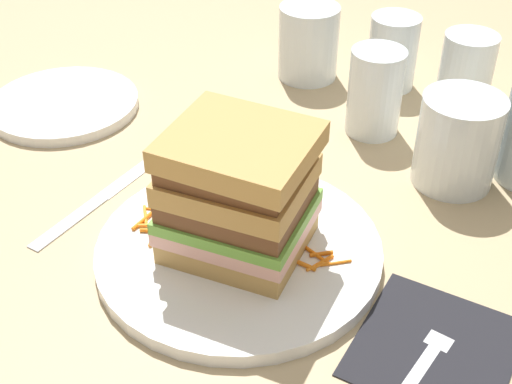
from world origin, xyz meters
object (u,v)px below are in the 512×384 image
at_px(empty_tumbler_0, 466,71).
at_px(empty_tumbler_3, 308,42).
at_px(knife, 102,197).
at_px(side_plate, 64,104).
at_px(empty_tumbler_1, 375,92).
at_px(fork, 423,363).
at_px(juice_glass, 457,144).
at_px(main_plate, 239,250).
at_px(napkin_dark, 435,347).
at_px(empty_tumbler_2, 389,51).
at_px(sandwich, 239,192).

relative_size(empty_tumbler_0, empty_tumbler_3, 0.96).
distance_m(knife, side_plate, 0.20).
bearing_deg(empty_tumbler_1, side_plate, -156.58).
relative_size(knife, empty_tumbler_3, 2.11).
bearing_deg(fork, juice_glass, 103.95).
xyz_separation_m(main_plate, knife, (-0.17, 0.00, -0.01)).
xyz_separation_m(main_plate, fork, (0.19, -0.04, -0.00)).
xyz_separation_m(napkin_dark, juice_glass, (-0.06, 0.23, 0.04)).
bearing_deg(knife, empty_tumbler_1, 55.68).
distance_m(knife, juice_glass, 0.36).
height_order(napkin_dark, empty_tumbler_2, empty_tumbler_2).
bearing_deg(knife, empty_tumbler_0, 56.44).
bearing_deg(sandwich, empty_tumbler_3, 108.19).
distance_m(empty_tumbler_0, side_plate, 0.49).
relative_size(main_plate, napkin_dark, 2.02).
height_order(napkin_dark, juice_glass, juice_glass).
xyz_separation_m(juice_glass, empty_tumbler_3, (-0.24, 0.13, 0.00)).
xyz_separation_m(empty_tumbler_0, side_plate, (-0.41, -0.26, -0.04)).
bearing_deg(empty_tumbler_2, empty_tumbler_1, -75.37).
distance_m(sandwich, empty_tumbler_3, 0.37).
bearing_deg(side_plate, sandwich, -19.87).
bearing_deg(empty_tumbler_2, juice_glass, -49.19).
bearing_deg(sandwich, main_plate, 164.65).
relative_size(knife, empty_tumbler_0, 2.20).
distance_m(knife, empty_tumbler_1, 0.32).
xyz_separation_m(knife, empty_tumbler_3, (0.05, 0.35, 0.05)).
distance_m(fork, empty_tumbler_2, 0.46).
relative_size(juice_glass, empty_tumbler_0, 1.06).
distance_m(main_plate, empty_tumbler_0, 0.39).
bearing_deg(side_plate, fork, -16.58).
bearing_deg(main_plate, empty_tumbler_0, 77.50).
bearing_deg(knife, empty_tumbler_2, 68.30).
distance_m(sandwich, empty_tumbler_1, 0.27).
relative_size(napkin_dark, empty_tumbler_0, 1.41).
bearing_deg(fork, main_plate, 169.41).
bearing_deg(side_plate, napkin_dark, -14.23).
height_order(fork, side_plate, side_plate).
relative_size(sandwich, empty_tumbler_3, 1.43).
relative_size(main_plate, empty_tumbler_0, 2.84).
height_order(empty_tumbler_1, empty_tumbler_3, empty_tumbler_1).
xyz_separation_m(juice_glass, side_plate, (-0.45, -0.10, -0.04)).
height_order(main_plate, juice_glass, juice_glass).
height_order(knife, empty_tumbler_0, empty_tumbler_0).
height_order(sandwich, knife, sandwich).
relative_size(knife, empty_tumbler_2, 2.16).
relative_size(empty_tumbler_1, empty_tumbler_2, 1.08).
height_order(knife, side_plate, side_plate).
bearing_deg(empty_tumbler_3, main_plate, -71.94).
bearing_deg(empty_tumbler_3, empty_tumbler_1, -32.98).
distance_m(sandwich, side_plate, 0.35).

